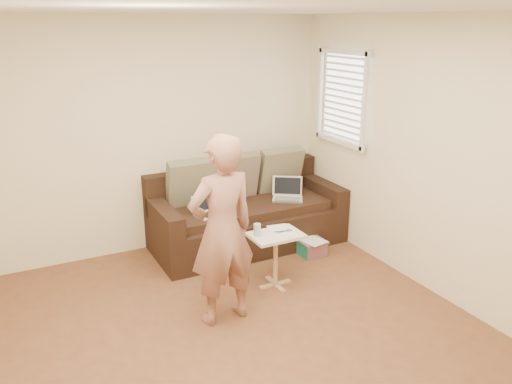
% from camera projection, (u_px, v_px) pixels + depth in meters
% --- Properties ---
extents(floor, '(4.50, 4.50, 0.00)m').
position_uv_depth(floor, '(247.00, 343.00, 4.26)').
color(floor, brown).
rests_on(floor, ground).
extents(ceiling, '(4.50, 4.50, 0.00)m').
position_uv_depth(ceiling, '(245.00, 9.00, 3.44)').
color(ceiling, white).
rests_on(ceiling, wall_back).
extents(wall_back, '(4.00, 0.00, 4.00)m').
position_uv_depth(wall_back, '(157.00, 137.00, 5.75)').
color(wall_back, beige).
rests_on(wall_back, ground).
extents(wall_front, '(4.00, 0.00, 4.00)m').
position_uv_depth(wall_front, '(510.00, 362.00, 1.95)').
color(wall_front, beige).
rests_on(wall_front, ground).
extents(wall_right, '(0.00, 4.50, 4.50)m').
position_uv_depth(wall_right, '(443.00, 162.00, 4.72)').
color(wall_right, beige).
rests_on(wall_right, ground).
extents(window_blinds, '(0.12, 0.88, 1.08)m').
position_uv_depth(window_blinds, '(342.00, 98.00, 5.84)').
color(window_blinds, white).
rests_on(window_blinds, wall_right).
extents(sofa, '(2.20, 0.95, 0.85)m').
position_uv_depth(sofa, '(248.00, 211.00, 6.01)').
color(sofa, black).
rests_on(sofa, ground).
extents(pillow_left, '(0.55, 0.29, 0.57)m').
position_uv_depth(pillow_left, '(191.00, 183.00, 5.82)').
color(pillow_left, '#6D6950').
rests_on(pillow_left, sofa).
extents(pillow_mid, '(0.55, 0.27, 0.57)m').
position_uv_depth(pillow_mid, '(235.00, 176.00, 6.06)').
color(pillow_mid, brown).
rests_on(pillow_mid, sofa).
extents(pillow_right, '(0.55, 0.28, 0.57)m').
position_uv_depth(pillow_right, '(280.00, 170.00, 6.32)').
color(pillow_right, '#6D6950').
rests_on(pillow_right, sofa).
extents(laptop_silver, '(0.44, 0.41, 0.24)m').
position_uv_depth(laptop_silver, '(288.00, 200.00, 6.09)').
color(laptop_silver, '#B7BABC').
rests_on(laptop_silver, sofa).
extents(laptop_white, '(0.34, 0.28, 0.22)m').
position_uv_depth(laptop_white, '(210.00, 215.00, 5.61)').
color(laptop_white, white).
rests_on(laptop_white, sofa).
extents(person, '(0.65, 0.47, 1.68)m').
position_uv_depth(person, '(222.00, 231.00, 4.36)').
color(person, '#9F5B56').
rests_on(person, ground).
extents(side_table, '(0.51, 0.35, 0.56)m').
position_uv_depth(side_table, '(275.00, 260.00, 5.11)').
color(side_table, silver).
rests_on(side_table, ground).
extents(drinking_glass, '(0.07, 0.07, 0.12)m').
position_uv_depth(drinking_glass, '(257.00, 230.00, 4.96)').
color(drinking_glass, silver).
rests_on(drinking_glass, side_table).
extents(scissors, '(0.18, 0.11, 0.02)m').
position_uv_depth(scissors, '(284.00, 231.00, 5.06)').
color(scissors, silver).
rests_on(scissors, side_table).
extents(paper_on_table, '(0.25, 0.33, 0.00)m').
position_uv_depth(paper_on_table, '(281.00, 230.00, 5.11)').
color(paper_on_table, white).
rests_on(paper_on_table, side_table).
extents(striped_box, '(0.29, 0.29, 0.18)m').
position_uv_depth(striped_box, '(311.00, 247.00, 5.85)').
color(striped_box, '#DE215B').
rests_on(striped_box, ground).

